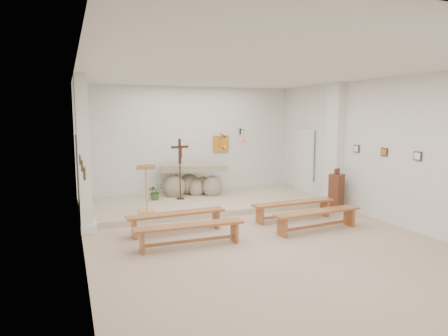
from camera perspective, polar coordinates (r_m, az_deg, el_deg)
name	(u,v)px	position (r m, az deg, el deg)	size (l,w,h in m)	color
ground	(259,239)	(8.64, 5.01, -10.08)	(7.00, 10.00, 0.00)	#C1A98C
wall_left	(81,165)	(7.41, -19.75, 0.37)	(0.02, 10.00, 3.50)	white
wall_right	(391,151)	(10.32, 22.76, 2.19)	(0.02, 10.00, 3.50)	white
wall_back	(190,142)	(12.91, -4.85, 3.78)	(7.00, 0.02, 3.50)	white
ceiling	(261,71)	(8.27, 5.31, 13.60)	(7.00, 10.00, 0.02)	silver
sanctuary_platform	(206,202)	(11.75, -2.65, -4.87)	(6.98, 3.00, 0.15)	beige
pilaster_left	(83,154)	(9.40, -19.44, 1.86)	(0.26, 0.55, 3.50)	white
pilaster_right	(335,145)	(11.75, 15.54, 3.13)	(0.26, 0.55, 3.50)	white
gold_wall_relief	(221,144)	(13.23, -0.44, 3.47)	(0.55, 0.04, 0.55)	gold
sanctuary_lamp	(243,139)	(13.26, 2.79, 4.16)	(0.11, 0.36, 0.44)	black
station_frame_left_front	(84,173)	(6.62, -19.33, -0.71)	(0.03, 0.20, 0.20)	#43301D
station_frame_left_mid	(82,166)	(7.61, -19.64, 0.33)	(0.03, 0.20, 0.20)	#43301D
station_frame_left_rear	(80,160)	(8.60, -19.88, 1.13)	(0.03, 0.20, 0.20)	#43301D
station_frame_right_front	(418,156)	(9.75, 25.94, 1.55)	(0.03, 0.20, 0.20)	#43301D
station_frame_right_mid	(384,152)	(10.45, 21.91, 2.14)	(0.03, 0.20, 0.20)	#43301D
station_frame_right_rear	(356,149)	(11.19, 18.40, 2.64)	(0.03, 0.20, 0.20)	#43301D
radiator_left	(83,212)	(10.33, -19.55, -5.98)	(0.10, 0.85, 0.52)	silver
radiator_right	(320,192)	(12.55, 13.59, -3.35)	(0.10, 0.85, 0.52)	silver
altar	(194,182)	(12.37, -4.35, -2.00)	(2.15, 1.30, 1.04)	tan
lectern	(146,188)	(10.33, -11.03, -2.77)	(0.50, 0.44, 1.28)	tan
crucifix_stand	(180,165)	(11.67, -6.31, 0.50)	(0.54, 0.23, 1.77)	#381F12
potted_plant	(155,191)	(11.82, -9.81, -3.32)	(0.44, 0.38, 0.49)	#385E25
donation_pedestal	(336,192)	(11.36, 15.74, -3.32)	(0.40, 0.40, 1.17)	brown
bench_left_front	(177,217)	(9.01, -6.77, -7.03)	(2.22, 0.45, 0.47)	#A95F31
bench_right_front	(294,206)	(10.17, 9.91, -5.38)	(2.22, 0.42, 0.47)	#A95F31
bench_left_second	(190,230)	(8.06, -4.88, -8.79)	(2.22, 0.40, 0.47)	#A95F31
bench_right_second	(317,216)	(9.34, 13.20, -6.66)	(2.23, 0.54, 0.47)	#A95F31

